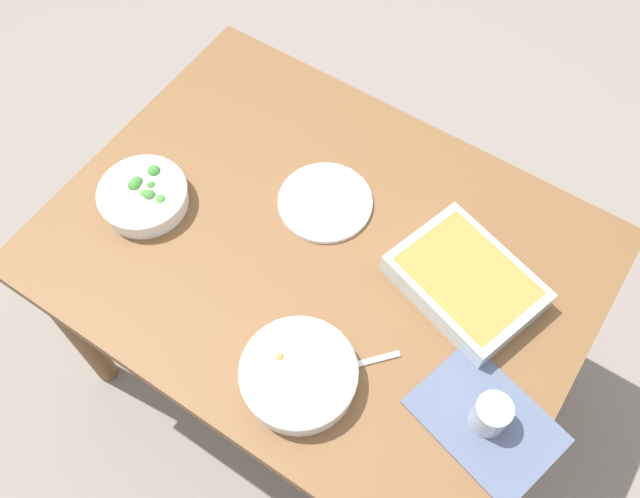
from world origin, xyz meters
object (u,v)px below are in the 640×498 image
at_px(spoon_by_stew, 347,367).
at_px(drink_cup, 490,415).
at_px(broccoli_bowl, 144,195).
at_px(baking_dish, 466,281).
at_px(stew_bowl, 299,375).
at_px(side_plate, 325,202).

bearing_deg(spoon_by_stew, drink_cup, -168.56).
distance_m(broccoli_bowl, spoon_by_stew, 0.61).
distance_m(broccoli_bowl, baking_dish, 0.75).
distance_m(baking_dish, spoon_by_stew, 0.32).
distance_m(stew_bowl, side_plate, 0.43).
distance_m(stew_bowl, baking_dish, 0.41).
height_order(stew_bowl, spoon_by_stew, stew_bowl).
relative_size(stew_bowl, side_plate, 1.08).
xyz_separation_m(baking_dish, spoon_by_stew, (0.11, 0.29, -0.03)).
relative_size(broccoli_bowl, baking_dish, 0.59).
bearing_deg(stew_bowl, baking_dish, -116.16).
distance_m(baking_dish, side_plate, 0.37).
bearing_deg(broccoli_bowl, drink_cup, 178.43).
height_order(broccoli_bowl, side_plate, broccoli_bowl).
bearing_deg(drink_cup, stew_bowl, 20.72).
distance_m(side_plate, spoon_by_stew, 0.40).
bearing_deg(drink_cup, baking_dish, -53.47).
bearing_deg(side_plate, broccoli_bowl, 33.09).
height_order(stew_bowl, drink_cup, drink_cup).
bearing_deg(broccoli_bowl, spoon_by_stew, 172.24).
xyz_separation_m(drink_cup, spoon_by_stew, (0.29, 0.06, -0.03)).
relative_size(side_plate, spoon_by_stew, 1.53).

